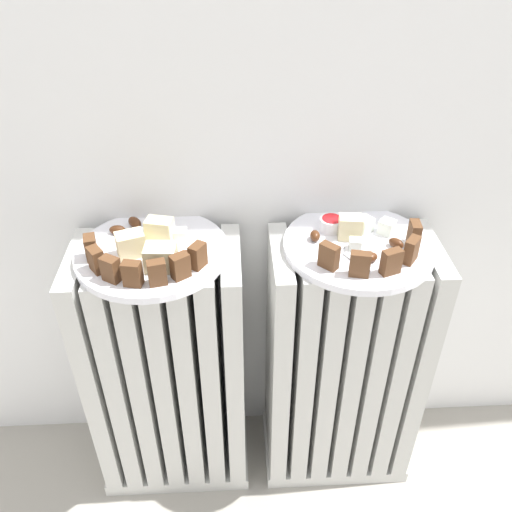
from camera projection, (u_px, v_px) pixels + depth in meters
The scene contains 35 objects.
radiator_left at pixel (169, 373), 1.03m from camera, with size 0.30×0.18×0.55m.
radiator_right at pixel (342, 366), 1.04m from camera, with size 0.30×0.18×0.55m.
plate_left at pixel (152, 252), 0.86m from camera, with size 0.25×0.25×0.01m, color white.
plate_right at pixel (358, 246), 0.88m from camera, with size 0.25×0.25×0.01m, color white.
dark_cake_slice_left_0 at pixel (91, 248), 0.83m from camera, with size 0.03×0.02×0.04m, color #56351E.
dark_cake_slice_left_1 at pixel (96, 260), 0.80m from camera, with size 0.03×0.02×0.04m, color #56351E.
dark_cake_slice_left_2 at pixel (111, 269), 0.78m from camera, with size 0.03×0.02×0.04m, color #56351E.
dark_cake_slice_left_3 at pixel (132, 274), 0.77m from camera, with size 0.03×0.02×0.04m, color #56351E.
dark_cake_slice_left_4 at pixel (157, 273), 0.77m from camera, with size 0.03×0.02×0.04m, color #56351E.
dark_cake_slice_left_5 at pixel (180, 266), 0.79m from camera, with size 0.03×0.02×0.04m, color #56351E.
dark_cake_slice_left_6 at pixel (198, 256), 0.81m from camera, with size 0.03×0.02×0.04m, color #56351E.
marble_cake_slice_left_0 at pixel (131, 244), 0.83m from camera, with size 0.04×0.03×0.04m, color beige.
marble_cake_slice_left_1 at pixel (161, 257), 0.81m from camera, with size 0.05×0.04×0.04m, color beige.
marble_cake_slice_left_2 at pixel (160, 231), 0.86m from camera, with size 0.04×0.03×0.04m, color beige.
turkish_delight_left_0 at pixel (181, 235), 0.87m from camera, with size 0.02×0.02×0.02m, color white.
turkish_delight_left_1 at pixel (142, 235), 0.87m from camera, with size 0.02×0.02×0.02m, color white.
turkish_delight_left_2 at pixel (130, 238), 0.87m from camera, with size 0.02×0.02×0.02m, color white.
medjool_date_left_0 at pixel (117, 230), 0.89m from camera, with size 0.03×0.02×0.02m, color #4C2814.
medjool_date_left_1 at pixel (157, 226), 0.90m from camera, with size 0.03×0.02×0.01m, color #4C2814.
medjool_date_left_2 at pixel (185, 255), 0.83m from camera, with size 0.03×0.01×0.02m, color #4C2814.
medjool_date_left_3 at pixel (135, 222), 0.91m from camera, with size 0.03×0.02×0.02m, color #4C2814.
dark_cake_slice_right_0 at pixel (329, 256), 0.81m from camera, with size 0.03×0.02×0.04m, color #56351E.
dark_cake_slice_right_1 at pixel (360, 264), 0.79m from camera, with size 0.03×0.02×0.04m, color #56351E.
dark_cake_slice_right_2 at pixel (391, 262), 0.80m from camera, with size 0.03×0.02×0.04m, color #56351E.
dark_cake_slice_right_3 at pixel (411, 250), 0.82m from camera, with size 0.03×0.02×0.04m, color #56351E.
dark_cake_slice_right_4 at pixel (414, 234), 0.86m from camera, with size 0.03×0.02×0.04m, color #56351E.
marble_cake_slice_right_0 at pixel (350, 227), 0.87m from camera, with size 0.04×0.03×0.04m, color beige.
turkish_delight_right_0 at pixel (387, 227), 0.89m from camera, with size 0.02×0.02×0.02m, color white.
turkish_delight_right_1 at pixel (355, 244), 0.85m from camera, with size 0.02×0.02×0.02m, color white.
turkish_delight_right_2 at pixel (365, 224), 0.90m from camera, with size 0.02×0.02×0.02m, color white.
medjool_date_right_0 at pixel (370, 257), 0.83m from camera, with size 0.03×0.02×0.01m, color #4C2814.
medjool_date_right_1 at pixel (315, 236), 0.87m from camera, with size 0.02×0.02×0.02m, color #4C2814.
medjool_date_right_2 at pixel (396, 243), 0.86m from camera, with size 0.03×0.01×0.02m, color #4C2814.
jam_bowl_right at pixel (331, 223), 0.90m from camera, with size 0.04×0.04×0.02m.
fork at pixel (346, 254), 0.84m from camera, with size 0.06×0.09×0.00m.
Camera 1 is at (-0.04, -0.43, 1.06)m, focal length 37.30 mm.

